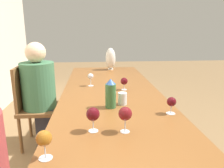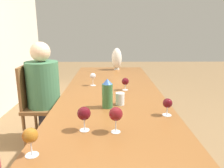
# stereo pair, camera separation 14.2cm
# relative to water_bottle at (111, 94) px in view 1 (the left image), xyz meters

# --- Properties ---
(dining_table) EXTENTS (3.16, 0.94, 0.75)m
(dining_table) POSITION_rel_water_bottle_xyz_m (0.18, -0.04, -0.17)
(dining_table) COLOR brown
(dining_table) RESTS_ON ground_plane
(water_bottle) EXTENTS (0.08, 0.08, 0.23)m
(water_bottle) POSITION_rel_water_bottle_xyz_m (0.00, 0.00, 0.00)
(water_bottle) COLOR #336638
(water_bottle) RESTS_ON dining_table
(water_tumbler) EXTENTS (0.07, 0.07, 0.10)m
(water_tumbler) POSITION_rel_water_bottle_xyz_m (0.06, -0.10, -0.06)
(water_tumbler) COLOR silver
(water_tumbler) RESTS_ON dining_table
(vase) EXTENTS (0.15, 0.15, 0.32)m
(vase) POSITION_rel_water_bottle_xyz_m (1.57, -0.12, 0.05)
(vase) COLOR silver
(vase) RESTS_ON dining_table
(wine_glass_0) EXTENTS (0.08, 0.08, 0.14)m
(wine_glass_0) POSITION_rel_water_bottle_xyz_m (-0.66, 0.36, -0.01)
(wine_glass_0) COLOR silver
(wine_glass_0) RESTS_ON dining_table
(wine_glass_1) EXTENTS (0.08, 0.08, 0.15)m
(wine_glass_1) POSITION_rel_water_bottle_xyz_m (-0.39, 0.14, -0.00)
(wine_glass_1) COLOR silver
(wine_glass_1) RESTS_ON dining_table
(wine_glass_2) EXTENTS (0.06, 0.06, 0.14)m
(wine_glass_2) POSITION_rel_water_bottle_xyz_m (0.66, 0.16, -0.01)
(wine_glass_2) COLOR silver
(wine_glass_2) RESTS_ON dining_table
(wine_glass_3) EXTENTS (0.07, 0.07, 0.12)m
(wine_glass_3) POSITION_rel_water_bottle_xyz_m (-0.16, -0.42, -0.02)
(wine_glass_3) COLOR silver
(wine_glass_3) RESTS_ON dining_table
(wine_glass_4) EXTENTS (0.07, 0.07, 0.12)m
(wine_glass_4) POSITION_rel_water_bottle_xyz_m (0.48, -0.17, -0.03)
(wine_glass_4) COLOR silver
(wine_glass_4) RESTS_ON dining_table
(wine_glass_6) EXTENTS (0.08, 0.08, 0.16)m
(wine_glass_6) POSITION_rel_water_bottle_xyz_m (-0.42, -0.05, 0.00)
(wine_glass_6) COLOR silver
(wine_glass_6) RESTS_ON dining_table
(chair_far) EXTENTS (0.44, 0.44, 0.94)m
(chair_far) POSITION_rel_water_bottle_xyz_m (0.83, 0.82, -0.36)
(chair_far) COLOR brown
(chair_far) RESTS_ON ground_plane
(person_far) EXTENTS (0.37, 0.37, 1.20)m
(person_far) POSITION_rel_water_bottle_xyz_m (0.83, 0.73, -0.22)
(person_far) COLOR #2D2D38
(person_far) RESTS_ON ground_plane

